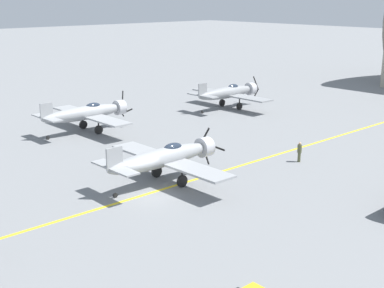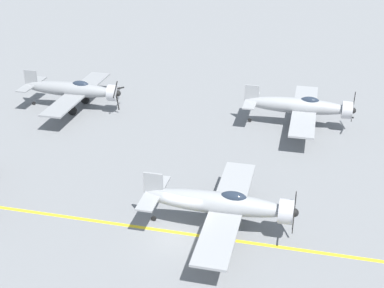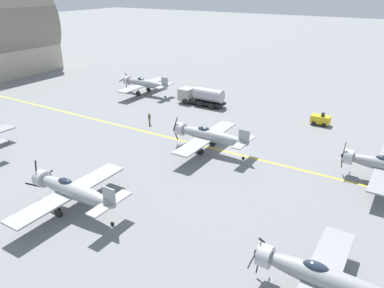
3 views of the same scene
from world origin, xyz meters
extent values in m
plane|color=slate|center=(0.00, 0.00, 0.00)|extent=(400.00, 400.00, 0.00)
cube|color=yellow|center=(0.00, 0.00, 0.00)|extent=(0.30, 160.00, 0.01)
ellipsoid|color=#95979A|center=(-18.44, 6.04, 2.05)|extent=(1.50, 9.50, 1.42)
cylinder|color=#B7B7BC|center=(-18.44, 10.49, 2.05)|extent=(1.58, 0.90, 1.58)
ellipsoid|color=#232D3D|center=(-18.44, 7.18, 2.61)|extent=(0.80, 1.70, 0.76)
cube|color=#95979A|center=(-18.44, 6.80, 1.71)|extent=(12.00, 2.10, 0.16)
cube|color=#95979A|center=(-18.44, 1.95, 2.20)|extent=(4.40, 1.10, 0.12)
cube|color=#95979A|center=(-18.44, 1.95, 2.85)|extent=(0.14, 1.30, 1.60)
sphere|color=black|center=(-18.44, 10.99, 2.05)|extent=(0.56, 0.56, 0.56)
cube|color=black|center=(-18.54, 10.99, 2.92)|extent=(0.35, 0.06, 1.75)
cube|color=black|center=(-19.14, 10.99, 1.53)|extent=(1.48, 0.06, 1.16)
cube|color=black|center=(-17.63, 10.99, 1.71)|extent=(1.66, 0.06, 0.82)
cylinder|color=black|center=(-19.94, 6.80, 1.08)|extent=(0.14, 0.14, 1.26)
cylinder|color=black|center=(-19.94, 6.80, 0.45)|extent=(0.22, 0.90, 0.90)
cylinder|color=black|center=(-16.94, 6.80, 1.08)|extent=(0.14, 0.14, 1.26)
cylinder|color=black|center=(-16.94, 6.80, 0.45)|extent=(0.22, 0.90, 0.90)
cylinder|color=black|center=(-18.44, 1.89, 0.18)|extent=(0.12, 0.36, 0.36)
ellipsoid|color=#949799|center=(-0.93, 2.01, 2.05)|extent=(1.50, 9.50, 1.42)
cylinder|color=#B7B7BC|center=(-0.93, 6.46, 2.05)|extent=(1.58, 0.90, 1.58)
ellipsoid|color=#232D3D|center=(-0.93, 3.15, 2.61)|extent=(0.80, 1.70, 0.76)
cube|color=#949799|center=(-0.93, 2.77, 1.71)|extent=(12.00, 2.10, 0.16)
cube|color=#949799|center=(-0.93, -2.08, 2.20)|extent=(4.40, 1.10, 0.12)
cube|color=#949799|center=(-0.93, -2.08, 2.85)|extent=(0.14, 1.30, 1.60)
sphere|color=black|center=(-0.93, 6.96, 2.05)|extent=(0.56, 0.56, 0.56)
cube|color=black|center=(-1.41, 6.96, 2.78)|extent=(1.07, 0.06, 1.54)
cube|color=black|center=(-1.33, 6.96, 1.27)|extent=(0.92, 0.06, 1.62)
cube|color=black|center=(-0.06, 6.96, 2.10)|extent=(1.76, 0.06, 0.24)
cylinder|color=black|center=(-2.43, 2.77, 1.08)|extent=(0.14, 0.14, 1.26)
cylinder|color=black|center=(-2.43, 2.77, 0.45)|extent=(0.22, 0.90, 0.90)
cylinder|color=black|center=(0.57, 2.77, 1.08)|extent=(0.14, 0.14, 1.26)
cylinder|color=black|center=(0.57, 2.77, 0.45)|extent=(0.22, 0.90, 0.90)
cylinder|color=black|center=(-0.93, -2.14, 0.18)|extent=(0.12, 0.36, 0.36)
ellipsoid|color=gray|center=(-17.62, -15.70, 2.05)|extent=(1.50, 9.50, 1.42)
cylinder|color=#B7B7BC|center=(-17.62, -11.25, 2.05)|extent=(1.58, 0.90, 1.58)
ellipsoid|color=#232D3D|center=(-17.62, -14.56, 2.61)|extent=(0.80, 1.70, 0.76)
cube|color=gray|center=(-17.62, -14.94, 1.71)|extent=(12.00, 2.10, 0.16)
cube|color=gray|center=(-17.62, -19.79, 2.20)|extent=(4.40, 1.10, 0.12)
cube|color=gray|center=(-17.62, -19.79, 2.85)|extent=(0.14, 1.30, 1.60)
sphere|color=black|center=(-17.62, -10.75, 2.05)|extent=(0.56, 0.56, 0.56)
cube|color=black|center=(-16.99, -10.75, 2.66)|extent=(1.35, 0.06, 1.32)
cube|color=black|center=(-18.46, -10.75, 2.29)|extent=(1.72, 0.06, 0.61)
cube|color=black|center=(-17.40, -10.75, 1.20)|extent=(0.56, 0.06, 1.73)
cylinder|color=black|center=(-19.12, -14.94, 1.08)|extent=(0.14, 0.14, 1.26)
cylinder|color=black|center=(-19.12, -14.94, 0.45)|extent=(0.22, 0.90, 0.90)
cylinder|color=black|center=(-16.12, -14.94, 1.08)|extent=(0.14, 0.14, 1.26)
cylinder|color=black|center=(-16.12, -14.94, 0.45)|extent=(0.22, 0.90, 0.90)
cylinder|color=black|center=(-17.62, -19.85, 0.18)|extent=(0.12, 0.36, 0.36)
camera|label=1|loc=(28.58, -21.71, 13.62)|focal=50.00mm
camera|label=2|loc=(27.30, 7.17, 20.53)|focal=50.00mm
camera|label=3|loc=(-37.17, -17.60, 18.93)|focal=35.00mm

